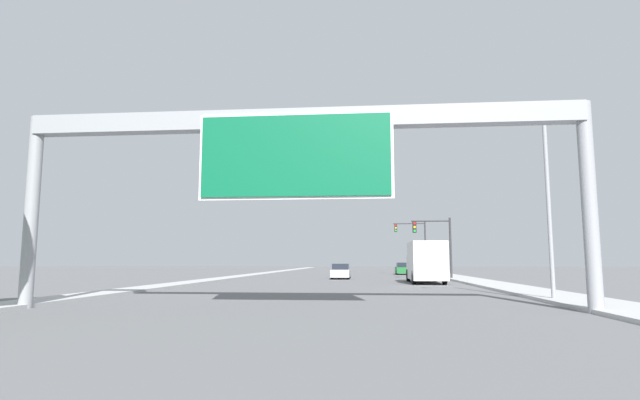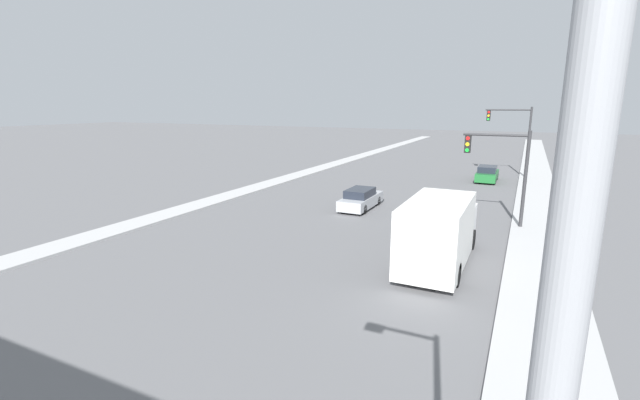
# 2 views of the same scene
# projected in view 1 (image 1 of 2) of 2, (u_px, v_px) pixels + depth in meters

# --- Properties ---
(sidewalk_right) EXTENTS (3.00, 120.00, 0.15)m
(sidewalk_right) POSITION_uv_depth(u_px,v_px,m) (443.00, 275.00, 57.70)
(sidewalk_right) COLOR #B0B0B0
(sidewalk_right) RESTS_ON ground
(median_strip_left) EXTENTS (2.00, 120.00, 0.15)m
(median_strip_left) POSITION_uv_depth(u_px,v_px,m) (256.00, 274.00, 59.73)
(median_strip_left) COLOR #B0B0B0
(median_strip_left) RESTS_ON ground
(sign_gantry) EXTENTS (20.40, 0.73, 7.15)m
(sign_gantry) POSITION_uv_depth(u_px,v_px,m) (296.00, 148.00, 17.81)
(sign_gantry) COLOR gray
(sign_gantry) RESTS_ON ground
(car_far_left) EXTENTS (1.74, 4.75, 1.43)m
(car_far_left) POSITION_uv_depth(u_px,v_px,m) (341.00, 272.00, 47.67)
(car_far_left) COLOR #A5A8AD
(car_far_left) RESTS_ON ground
(car_near_left) EXTENTS (1.80, 4.57, 1.48)m
(car_near_left) POSITION_uv_depth(u_px,v_px,m) (403.00, 269.00, 62.43)
(car_near_left) COLOR #1E662D
(car_near_left) RESTS_ON ground
(truck_box_primary) EXTENTS (2.47, 7.66, 3.14)m
(truck_box_primary) POSITION_uv_depth(u_px,v_px,m) (425.00, 262.00, 38.53)
(truck_box_primary) COLOR white
(truck_box_primary) RESTS_ON ground
(traffic_light_near_intersection) EXTENTS (3.66, 0.32, 5.72)m
(traffic_light_near_intersection) POSITION_uv_depth(u_px,v_px,m) (437.00, 238.00, 46.49)
(traffic_light_near_intersection) COLOR #2D2D30
(traffic_light_near_intersection) RESTS_ON ground
(traffic_light_mid_block) EXTENTS (4.29, 0.32, 6.95)m
(traffic_light_mid_block) POSITION_uv_depth(u_px,v_px,m) (416.00, 239.00, 66.37)
(traffic_light_mid_block) COLOR #2D2D30
(traffic_light_mid_block) RESTS_ON ground
(street_lamp_right) EXTENTS (2.39, 0.28, 8.23)m
(street_lamp_right) POSITION_uv_depth(u_px,v_px,m) (541.00, 188.00, 21.69)
(street_lamp_right) COLOR gray
(street_lamp_right) RESTS_ON ground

